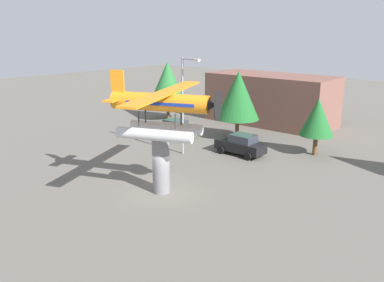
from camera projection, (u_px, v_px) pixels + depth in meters
ground_plane at (162, 192)px, 25.72m from camera, size 140.00×140.00×0.00m
display_pedestal at (161, 165)px, 25.22m from camera, size 1.10×1.10×3.70m
floatplane_monument at (162, 110)px, 24.23m from camera, size 7.18×10.00×4.00m
car_near_green at (174, 128)px, 38.62m from camera, size 4.20×2.02×1.76m
car_mid_black at (241, 145)px, 33.16m from camera, size 4.20×2.02×1.76m
streetlight_primary at (184, 99)px, 32.34m from camera, size 1.84×0.28×8.00m
storefront_building at (271, 99)px, 44.12m from camera, size 13.80×6.15×5.39m
tree_west at (168, 83)px, 45.45m from camera, size 4.27×4.27×6.67m
tree_east at (238, 95)px, 37.24m from camera, size 4.07×4.07×6.46m
tree_center_back at (317, 118)px, 32.51m from camera, size 2.76×2.76×4.74m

